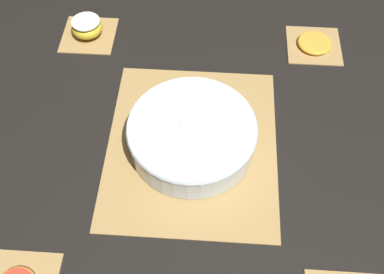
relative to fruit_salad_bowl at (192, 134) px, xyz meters
name	(u,v)px	position (x,y,z in m)	size (l,w,h in m)	color
ground_plane	(192,146)	(0.00, 0.00, -0.05)	(6.00, 6.00, 0.00)	black
bamboo_mat_center	(192,145)	(0.00, 0.00, -0.04)	(0.45, 0.38, 0.01)	#A8844C
coaster_mat_near_left	(89,35)	(-0.34, -0.30, -0.04)	(0.14, 0.14, 0.01)	#A8844C
coaster_mat_far_left	(314,45)	(-0.34, 0.30, -0.04)	(0.14, 0.14, 0.01)	#A8844C
fruit_salad_bowl	(192,134)	(0.00, 0.00, 0.00)	(0.28, 0.28, 0.07)	silver
apple_half	(87,27)	(-0.34, -0.30, -0.02)	(0.08, 0.08, 0.04)	gold
orange_slice_whole	(314,43)	(-0.34, 0.30, -0.04)	(0.09, 0.09, 0.01)	#F9A338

